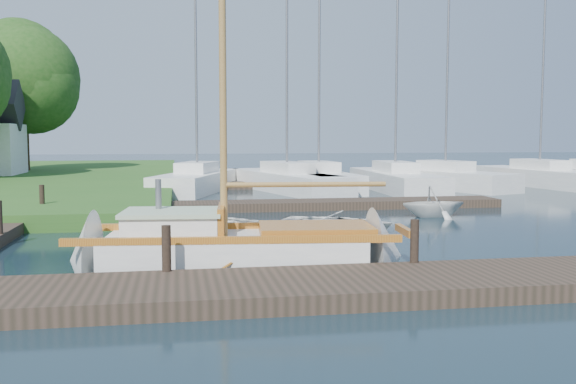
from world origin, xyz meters
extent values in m
plane|color=black|center=(0.00, 0.00, 0.00)|extent=(160.00, 160.00, 0.00)
cube|color=#2F261C|center=(0.00, -6.00, 0.15)|extent=(18.00, 2.20, 0.30)
cube|color=#2F261C|center=(2.00, 6.50, 0.15)|extent=(14.00, 1.60, 0.30)
cube|color=#2F261C|center=(10.00, 16.00, 0.15)|extent=(30.00, 1.60, 0.30)
cylinder|color=black|center=(-3.00, -5.00, 0.70)|extent=(0.16, 0.16, 0.80)
cylinder|color=black|center=(1.50, -5.00, 0.70)|extent=(0.16, 0.16, 0.80)
cylinder|color=black|center=(-7.00, 5.00, 0.70)|extent=(0.16, 0.16, 0.80)
cube|color=silver|center=(-1.71, -3.65, 0.23)|extent=(5.17, 2.47, 0.90)
cone|color=silver|center=(1.33, -3.94, 0.23)|extent=(1.48, 2.08, 1.96)
cone|color=silver|center=(-4.64, -3.37, 0.23)|extent=(1.18, 2.05, 1.96)
cube|color=#974B16|center=(-1.62, -2.72, 0.74)|extent=(6.18, 0.72, 0.14)
cube|color=#974B16|center=(-1.80, -4.59, 0.74)|extent=(6.18, 0.72, 0.14)
cube|color=#974B16|center=(1.68, -3.98, 0.74)|extent=(0.23, 1.11, 0.14)
cube|color=silver|center=(-2.90, -3.54, 0.90)|extent=(1.93, 1.57, 0.44)
cube|color=#ADC8A3|center=(-2.90, -3.54, 1.15)|extent=(2.04, 1.68, 0.08)
cube|color=#974B16|center=(-1.95, -3.63, 0.98)|extent=(0.25, 1.41, 0.60)
cylinder|color=slate|center=(-3.17, -3.21, 1.48)|extent=(0.12, 0.12, 0.60)
cube|color=#974B16|center=(-0.11, -3.81, 0.78)|extent=(2.33, 1.70, 0.20)
cylinder|color=olive|center=(-1.90, -3.63, 4.88)|extent=(0.14, 0.14, 8.40)
cylinder|color=olive|center=(-0.31, -3.79, 1.68)|extent=(3.19, 0.41, 0.10)
imported|color=#974B16|center=(-1.27, -3.79, 0.38)|extent=(3.69, 2.64, 0.76)
imported|color=silver|center=(-2.28, 1.25, 0.37)|extent=(4.04, 3.28, 0.74)
imported|color=silver|center=(1.58, 1.05, 0.32)|extent=(3.78, 3.46, 0.64)
imported|color=silver|center=(5.44, 3.54, 0.56)|extent=(2.19, 1.91, 1.11)
cube|color=silver|center=(-1.84, 14.56, 0.45)|extent=(4.65, 8.46, 0.90)
cube|color=silver|center=(-1.84, 14.56, 1.15)|extent=(2.22, 3.16, 0.50)
cylinder|color=slate|center=(-1.84, 14.56, 5.37)|extent=(0.12, 0.12, 8.94)
cube|color=silver|center=(2.37, 13.93, 0.45)|extent=(4.63, 9.64, 0.90)
cube|color=silver|center=(2.37, 13.93, 1.15)|extent=(2.23, 3.54, 0.50)
cylinder|color=slate|center=(2.37, 13.93, 5.46)|extent=(0.12, 0.12, 9.11)
cube|color=silver|center=(4.00, 14.28, 0.45)|extent=(2.87, 7.65, 0.90)
cube|color=silver|center=(4.00, 14.28, 1.15)|extent=(1.63, 2.73, 0.50)
cylinder|color=slate|center=(4.00, 14.28, 6.33)|extent=(0.12, 0.12, 10.85)
cube|color=silver|center=(7.63, 13.55, 0.45)|extent=(2.49, 9.49, 0.90)
cube|color=silver|center=(7.63, 13.55, 1.15)|extent=(1.50, 3.34, 0.50)
cylinder|color=slate|center=(7.63, 13.55, 5.79)|extent=(0.12, 0.12, 9.78)
cube|color=silver|center=(10.47, 14.14, 0.45)|extent=(4.94, 8.14, 0.90)
cube|color=silver|center=(10.47, 14.14, 1.15)|extent=(2.32, 3.08, 0.50)
cylinder|color=slate|center=(10.47, 14.14, 6.22)|extent=(0.12, 0.12, 10.64)
cube|color=silver|center=(16.05, 14.83, 0.45)|extent=(3.47, 9.21, 0.90)
cube|color=silver|center=(16.05, 14.83, 1.15)|extent=(1.84, 3.31, 0.50)
cylinder|color=slate|center=(16.05, 14.83, 6.48)|extent=(0.12, 0.12, 11.15)
cylinder|color=#332114|center=(-12.00, 26.00, 2.34)|extent=(0.36, 0.36, 3.67)
sphere|color=#1A4413|center=(-12.00, 26.00, 6.11)|extent=(6.73, 6.73, 6.73)
sphere|color=#1A4413|center=(-11.50, 25.70, 5.60)|extent=(5.71, 5.71, 5.71)
sphere|color=#1A4413|center=(-12.40, 26.40, 6.82)|extent=(6.12, 6.12, 6.12)
camera|label=1|loc=(-2.80, -16.11, 2.63)|focal=40.00mm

